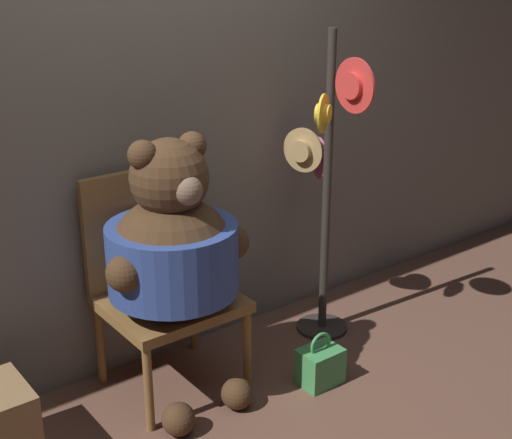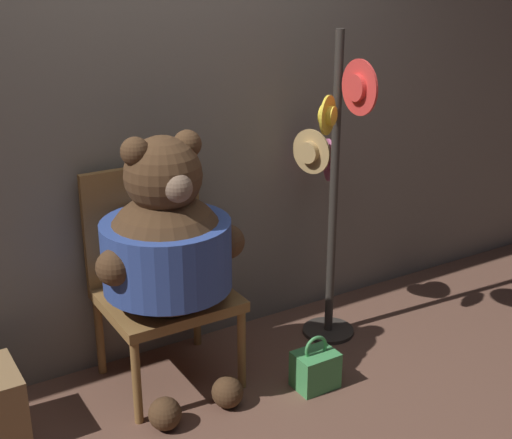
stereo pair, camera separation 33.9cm
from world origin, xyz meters
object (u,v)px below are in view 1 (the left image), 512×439
Objects in this scene: hat_display_rack at (326,179)px; teddy_bear at (173,251)px; chair at (159,277)px; handbag_on_ground at (320,365)px.

teddy_bear is at bearing -176.62° from hat_display_rack.
chair reaches higher than handbag_on_ground.
chair is 0.28m from teddy_bear.
teddy_bear is (-0.03, -0.18, 0.20)m from chair.
teddy_bear is 0.96m from hat_display_rack.
hat_display_rack reaches higher than handbag_on_ground.
chair is 3.75× the size of handbag_on_ground.
hat_display_rack is 0.94m from handbag_on_ground.
handbag_on_ground is (0.57, -0.51, -0.44)m from chair.
teddy_bear is 4.58× the size of handbag_on_ground.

